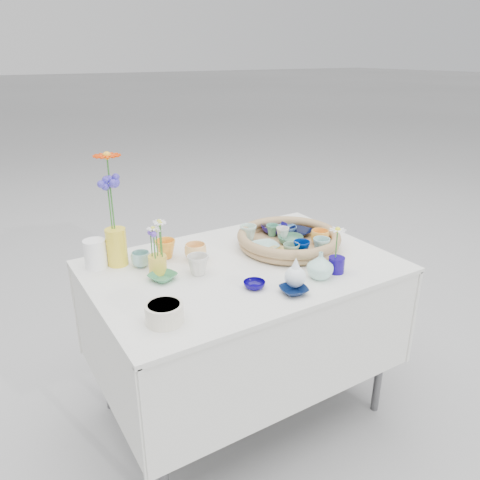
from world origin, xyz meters
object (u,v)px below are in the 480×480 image
bud_vase_seafoam (320,265)px  tall_vase_yellow (117,247)px  wicker_tray (289,239)px  display_table (242,408)px

bud_vase_seafoam → tall_vase_yellow: bearing=139.9°
bud_vase_seafoam → tall_vase_yellow: 0.84m
wicker_tray → display_table: bearing=-169.9°
display_table → wicker_tray: size_ratio=2.66×
wicker_tray → tall_vase_yellow: size_ratio=2.96×
bud_vase_seafoam → display_table: bearing=126.2°
display_table → tall_vase_yellow: bearing=148.4°
display_table → tall_vase_yellow: size_ratio=7.86×
display_table → bud_vase_seafoam: bearing=-53.8°
wicker_tray → bud_vase_seafoam: (-0.08, -0.32, 0.02)m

